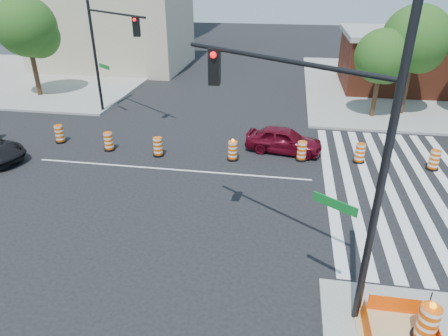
# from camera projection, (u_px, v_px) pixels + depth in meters

# --- Properties ---
(ground) EXTENTS (120.00, 120.00, 0.00)m
(ground) POSITION_uv_depth(u_px,v_px,m) (170.00, 169.00, 20.02)
(ground) COLOR black
(ground) RESTS_ON ground
(sidewalk_ne) EXTENTS (22.00, 22.00, 0.15)m
(sidewalk_ne) POSITION_uv_depth(u_px,v_px,m) (439.00, 88.00, 33.25)
(sidewalk_ne) COLOR gray
(sidewalk_ne) RESTS_ON ground
(sidewalk_nw) EXTENTS (22.00, 22.00, 0.15)m
(sidewalk_nw) POSITION_uv_depth(u_px,v_px,m) (42.00, 72.00, 38.48)
(sidewalk_nw) COLOR gray
(sidewalk_nw) RESTS_ON ground
(crosswalk_east) EXTENTS (6.75, 13.50, 0.01)m
(crosswalk_east) POSITION_uv_depth(u_px,v_px,m) (399.00, 187.00, 18.42)
(crosswalk_east) COLOR silver
(crosswalk_east) RESTS_ON ground
(lane_centerline) EXTENTS (14.00, 0.12, 0.01)m
(lane_centerline) POSITION_uv_depth(u_px,v_px,m) (170.00, 169.00, 20.01)
(lane_centerline) COLOR silver
(lane_centerline) RESTS_ON ground
(excavation_pit) EXTENTS (2.20, 2.20, 0.90)m
(excavation_pit) POSITION_uv_depth(u_px,v_px,m) (400.00, 336.00, 10.67)
(excavation_pit) COLOR tan
(excavation_pit) RESTS_ON ground
(brick_storefront) EXTENTS (16.50, 8.50, 4.60)m
(brick_storefront) POSITION_uv_depth(u_px,v_px,m) (446.00, 61.00, 32.25)
(brick_storefront) COLOR maroon
(brick_storefront) RESTS_ON ground
(beige_midrise) EXTENTS (14.00, 10.00, 10.00)m
(beige_midrise) POSITION_uv_depth(u_px,v_px,m) (112.00, 15.00, 38.93)
(beige_midrise) COLOR #B7AC8C
(beige_midrise) RESTS_ON ground
(red_coupe) EXTENTS (4.32, 2.29, 1.40)m
(red_coupe) POSITION_uv_depth(u_px,v_px,m) (284.00, 140.00, 21.65)
(red_coupe) COLOR #5A0716
(red_coupe) RESTS_ON ground
(signal_pole_se) EXTENTS (5.54, 3.85, 8.73)m
(signal_pole_se) POSITION_uv_depth(u_px,v_px,m) (318.00, 130.00, 10.19)
(signal_pole_se) COLOR black
(signal_pole_se) RESTS_ON ground
(signal_pole_nw) EXTENTS (5.20, 3.97, 8.46)m
(signal_pole_nw) POSITION_uv_depth(u_px,v_px,m) (106.00, 38.00, 24.62)
(signal_pole_nw) COLOR black
(signal_pole_nw) RESTS_ON ground
(pit_drum) EXTENTS (0.66, 0.66, 1.30)m
(pit_drum) POSITION_uv_depth(u_px,v_px,m) (427.00, 325.00, 10.43)
(pit_drum) COLOR black
(pit_drum) RESTS_ON ground
(tree_north_b) EXTENTS (4.37, 4.37, 7.43)m
(tree_north_b) POSITION_uv_depth(u_px,v_px,m) (28.00, 30.00, 29.25)
(tree_north_b) COLOR #382314
(tree_north_b) RESTS_ON ground
(tree_north_c) EXTENTS (3.41, 3.40, 5.79)m
(tree_north_c) POSITION_uv_depth(u_px,v_px,m) (382.00, 59.00, 25.23)
(tree_north_c) COLOR #382314
(tree_north_c) RESTS_ON ground
(tree_north_d) EXTENTS (4.21, 4.21, 7.16)m
(tree_north_d) POSITION_uv_depth(u_px,v_px,m) (416.00, 43.00, 25.39)
(tree_north_d) COLOR #382314
(tree_north_d) RESTS_ON ground
(median_drum_1) EXTENTS (0.60, 0.60, 1.02)m
(median_drum_1) POSITION_uv_depth(u_px,v_px,m) (60.00, 134.00, 22.94)
(median_drum_1) COLOR black
(median_drum_1) RESTS_ON ground
(median_drum_2) EXTENTS (0.60, 0.60, 1.02)m
(median_drum_2) POSITION_uv_depth(u_px,v_px,m) (109.00, 142.00, 21.94)
(median_drum_2) COLOR black
(median_drum_2) RESTS_ON ground
(median_drum_3) EXTENTS (0.60, 0.60, 1.02)m
(median_drum_3) POSITION_uv_depth(u_px,v_px,m) (158.00, 147.00, 21.29)
(median_drum_3) COLOR black
(median_drum_3) RESTS_ON ground
(median_drum_4) EXTENTS (0.60, 0.60, 1.18)m
(median_drum_4) POSITION_uv_depth(u_px,v_px,m) (233.00, 151.00, 20.82)
(median_drum_4) COLOR black
(median_drum_4) RESTS_ON ground
(median_drum_5) EXTENTS (0.60, 0.60, 1.02)m
(median_drum_5) POSITION_uv_depth(u_px,v_px,m) (302.00, 152.00, 20.79)
(median_drum_5) COLOR black
(median_drum_5) RESTS_ON ground
(median_drum_6) EXTENTS (0.60, 0.60, 1.02)m
(median_drum_6) POSITION_uv_depth(u_px,v_px,m) (360.00, 154.00, 20.55)
(median_drum_6) COLOR black
(median_drum_6) RESTS_ON ground
(median_drum_7) EXTENTS (0.60, 0.60, 1.02)m
(median_drum_7) POSITION_uv_depth(u_px,v_px,m) (434.00, 161.00, 19.80)
(median_drum_7) COLOR black
(median_drum_7) RESTS_ON ground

